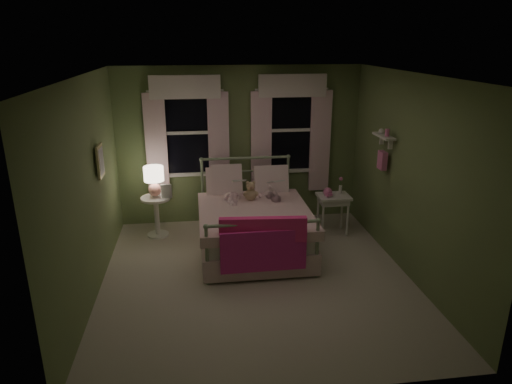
{
  "coord_description": "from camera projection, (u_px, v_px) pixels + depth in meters",
  "views": [
    {
      "loc": [
        -0.72,
        -5.29,
        3.0
      ],
      "look_at": [
        0.07,
        0.57,
        1.0
      ],
      "focal_mm": 32.0,
      "sensor_mm": 36.0,
      "label": 1
    }
  ],
  "objects": [
    {
      "name": "window_right",
      "position": [
        291.0,
        126.0,
        7.51
      ],
      "size": [
        1.34,
        0.13,
        1.96
      ],
      "color": "black",
      "rests_on": "room_shell"
    },
    {
      "name": "window_left",
      "position": [
        187.0,
        129.0,
        7.29
      ],
      "size": [
        1.34,
        0.13,
        1.96
      ],
      "color": "black",
      "rests_on": "room_shell"
    },
    {
      "name": "nightstand_right",
      "position": [
        333.0,
        201.0,
        7.21
      ],
      "size": [
        0.5,
        0.4,
        0.64
      ],
      "color": "white",
      "rests_on": "ground"
    },
    {
      "name": "wall_shelf",
      "position": [
        383.0,
        148.0,
        6.43
      ],
      "size": [
        0.15,
        0.5,
        0.6
      ],
      "color": "white",
      "rests_on": "room_shell"
    },
    {
      "name": "nightstand_left",
      "position": [
        156.0,
        211.0,
        7.17
      ],
      "size": [
        0.46,
        0.46,
        0.65
      ],
      "color": "white",
      "rests_on": "ground"
    },
    {
      "name": "child_right",
      "position": [
        267.0,
        180.0,
        7.02
      ],
      "size": [
        0.4,
        0.35,
        0.7
      ],
      "primitive_type": "imported",
      "rotation": [
        0.0,
        0.0,
        3.42
      ],
      "color": "#F7D1DD",
      "rests_on": "bed"
    },
    {
      "name": "book_nightstand",
      "position": [
        162.0,
        198.0,
        7.03
      ],
      "size": [
        0.17,
        0.23,
        0.02
      ],
      "primitive_type": "imported",
      "rotation": [
        0.0,
        0.0,
        0.02
      ],
      "color": "beige",
      "rests_on": "nightstand_left"
    },
    {
      "name": "room_shell",
      "position": [
        257.0,
        184.0,
        5.6
      ],
      "size": [
        4.2,
        4.2,
        4.2
      ],
      "color": "beige",
      "rests_on": "ground"
    },
    {
      "name": "framed_picture",
      "position": [
        100.0,
        161.0,
        5.85
      ],
      "size": [
        0.03,
        0.32,
        0.42
      ],
      "color": "beige",
      "rests_on": "room_shell"
    },
    {
      "name": "bed",
      "position": [
        253.0,
        225.0,
        6.76
      ],
      "size": [
        1.58,
        2.04,
        1.18
      ],
      "color": "white",
      "rests_on": "ground"
    },
    {
      "name": "pink_throw",
      "position": [
        263.0,
        238.0,
        5.73
      ],
      "size": [
        1.1,
        0.2,
        0.71
      ],
      "color": "#FE3185",
      "rests_on": "bed"
    },
    {
      "name": "book_right",
      "position": [
        270.0,
        185.0,
        6.79
      ],
      "size": [
        0.22,
        0.15,
        0.26
      ],
      "primitive_type": "imported",
      "rotation": [
        1.22,
        0.0,
        0.22
      ],
      "color": "beige",
      "rests_on": "child_right"
    },
    {
      "name": "table_lamp",
      "position": [
        154.0,
        178.0,
        7.0
      ],
      "size": [
        0.31,
        0.31,
        0.47
      ],
      "color": "#F9A293",
      "rests_on": "nightstand_left"
    },
    {
      "name": "book_left",
      "position": [
        232.0,
        184.0,
        6.7
      ],
      "size": [
        0.2,
        0.12,
        0.26
      ],
      "primitive_type": "imported",
      "rotation": [
        1.22,
        0.0,
        0.0
      ],
      "color": "beige",
      "rests_on": "child_left"
    },
    {
      "name": "bud_vase",
      "position": [
        341.0,
        186.0,
        7.2
      ],
      "size": [
        0.06,
        0.06,
        0.28
      ],
      "color": "white",
      "rests_on": "nightstand_right"
    },
    {
      "name": "teddy_bear",
      "position": [
        251.0,
        192.0,
        6.88
      ],
      "size": [
        0.23,
        0.19,
        0.31
      ],
      "color": "tan",
      "rests_on": "bed"
    },
    {
      "name": "pink_toy",
      "position": [
        328.0,
        192.0,
        7.14
      ],
      "size": [
        0.14,
        0.2,
        0.14
      ],
      "color": "pink",
      "rests_on": "nightstand_right"
    },
    {
      "name": "child_left",
      "position": [
        231.0,
        179.0,
        6.94
      ],
      "size": [
        0.29,
        0.2,
        0.79
      ],
      "primitive_type": "imported",
      "rotation": [
        0.0,
        0.0,
        3.12
      ],
      "color": "#F7D1DD",
      "rests_on": "bed"
    }
  ]
}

